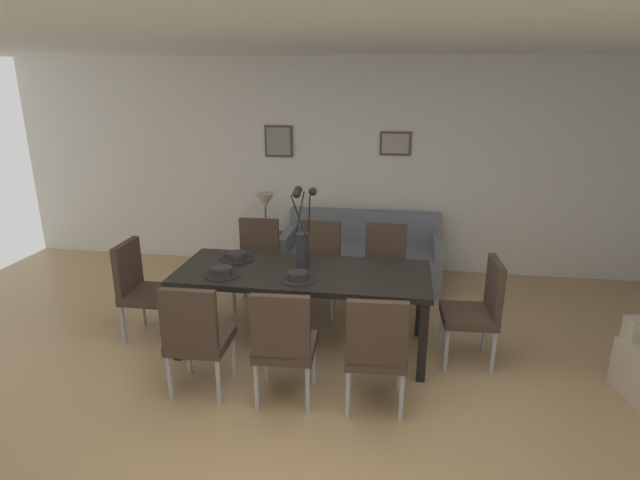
% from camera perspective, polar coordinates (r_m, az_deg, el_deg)
% --- Properties ---
extents(ground_plane, '(9.00, 9.00, 0.00)m').
position_cam_1_polar(ground_plane, '(3.90, -0.40, -19.35)').
color(ground_plane, tan).
extents(back_wall_panel, '(9.00, 0.10, 2.60)m').
position_cam_1_polar(back_wall_panel, '(6.43, 4.45, 8.20)').
color(back_wall_panel, silver).
rests_on(back_wall_panel, ground).
extents(ceiling_panel, '(9.00, 7.20, 0.08)m').
position_cam_1_polar(ceiling_panel, '(3.52, 0.67, 22.43)').
color(ceiling_panel, white).
extents(dining_table, '(2.20, 0.89, 0.74)m').
position_cam_1_polar(dining_table, '(4.49, -1.92, -4.27)').
color(dining_table, black).
rests_on(dining_table, ground).
extents(dining_chair_near_left, '(0.45, 0.45, 0.92)m').
position_cam_1_polar(dining_chair_near_left, '(4.00, -13.62, -10.18)').
color(dining_chair_near_left, '#3D2D23').
rests_on(dining_chair_near_left, ground).
extents(dining_chair_near_right, '(0.45, 0.45, 0.92)m').
position_cam_1_polar(dining_chair_near_right, '(5.48, -7.00, -2.09)').
color(dining_chair_near_right, '#3D2D23').
rests_on(dining_chair_near_right, ground).
extents(dining_chair_far_left, '(0.46, 0.46, 0.92)m').
position_cam_1_polar(dining_chair_far_left, '(3.82, -4.07, -11.14)').
color(dining_chair_far_left, '#3D2D23').
rests_on(dining_chair_far_left, ground).
extents(dining_chair_far_right, '(0.45, 0.45, 0.92)m').
position_cam_1_polar(dining_chair_far_right, '(5.33, -0.15, -2.49)').
color(dining_chair_far_right, '#3D2D23').
rests_on(dining_chair_far_right, ground).
extents(dining_chair_mid_left, '(0.47, 0.47, 0.92)m').
position_cam_1_polar(dining_chair_mid_left, '(3.74, 6.27, -11.81)').
color(dining_chair_mid_left, '#3D2D23').
rests_on(dining_chair_mid_left, ground).
extents(dining_chair_mid_right, '(0.46, 0.46, 0.92)m').
position_cam_1_polar(dining_chair_mid_right, '(5.29, 7.17, -2.81)').
color(dining_chair_mid_right, '#3D2D23').
rests_on(dining_chair_mid_right, ground).
extents(dining_chair_head_west, '(0.44, 0.44, 0.92)m').
position_cam_1_polar(dining_chair_head_west, '(5.04, -19.29, -4.76)').
color(dining_chair_head_west, '#3D2D23').
rests_on(dining_chair_head_west, ground).
extents(dining_chair_head_east, '(0.46, 0.46, 0.92)m').
position_cam_1_polar(dining_chair_head_east, '(4.54, 17.25, -7.08)').
color(dining_chair_head_east, '#3D2D23').
rests_on(dining_chair_head_east, ground).
extents(centerpiece_vase, '(0.21, 0.23, 0.73)m').
position_cam_1_polar(centerpiece_vase, '(4.38, -1.95, 0.03)').
color(centerpiece_vase, '#232326').
rests_on(centerpiece_vase, dining_table).
extents(placemat_near_left, '(0.32, 0.32, 0.01)m').
position_cam_1_polar(placemat_near_left, '(4.46, -10.81, -3.77)').
color(placemat_near_left, black).
rests_on(placemat_near_left, dining_table).
extents(bowl_near_left, '(0.17, 0.17, 0.07)m').
position_cam_1_polar(bowl_near_left, '(4.44, -10.84, -3.33)').
color(bowl_near_left, '#2D2826').
rests_on(bowl_near_left, dining_table).
extents(placemat_near_right, '(0.32, 0.32, 0.01)m').
position_cam_1_polar(placemat_near_right, '(4.81, -9.21, -2.07)').
color(placemat_near_right, black).
rests_on(placemat_near_right, dining_table).
extents(bowl_near_right, '(0.17, 0.17, 0.07)m').
position_cam_1_polar(bowl_near_right, '(4.80, -9.24, -1.65)').
color(bowl_near_right, '#2D2826').
rests_on(bowl_near_right, dining_table).
extents(placemat_far_left, '(0.32, 0.32, 0.01)m').
position_cam_1_polar(placemat_far_left, '(4.28, -2.45, -4.35)').
color(placemat_far_left, black).
rests_on(placemat_far_left, dining_table).
extents(bowl_far_left, '(0.17, 0.17, 0.07)m').
position_cam_1_polar(bowl_far_left, '(4.27, -2.45, -3.89)').
color(bowl_far_left, '#2D2826').
rests_on(bowl_far_left, dining_table).
extents(sofa, '(1.83, 0.84, 0.80)m').
position_cam_1_polar(sofa, '(6.14, 4.65, -2.10)').
color(sofa, slate).
rests_on(sofa, ground).
extents(side_table, '(0.36, 0.36, 0.52)m').
position_cam_1_polar(side_table, '(6.36, -5.93, -1.61)').
color(side_table, '#3D2D23').
rests_on(side_table, ground).
extents(table_lamp, '(0.22, 0.22, 0.51)m').
position_cam_1_polar(table_lamp, '(6.19, -6.12, 3.94)').
color(table_lamp, '#4C4C51').
rests_on(table_lamp, side_table).
extents(framed_picture_left, '(0.35, 0.03, 0.39)m').
position_cam_1_polar(framed_picture_left, '(6.48, -4.62, 10.90)').
color(framed_picture_left, '#473828').
extents(framed_picture_center, '(0.37, 0.03, 0.28)m').
position_cam_1_polar(framed_picture_center, '(6.30, 8.38, 10.58)').
color(framed_picture_center, '#473828').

